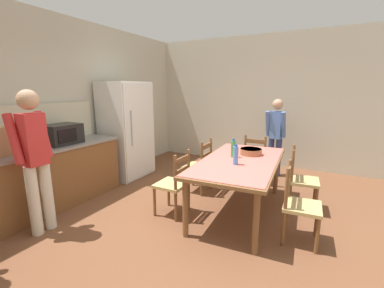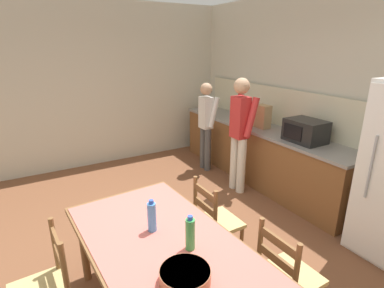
% 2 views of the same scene
% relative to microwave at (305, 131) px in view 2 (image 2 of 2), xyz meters
% --- Properties ---
extents(ground_plane, '(8.32, 8.32, 0.00)m').
position_rel_microwave_xyz_m(ground_plane, '(0.28, -2.21, -1.06)').
color(ground_plane, brown).
extents(wall_back, '(6.52, 0.12, 2.90)m').
position_rel_microwave_xyz_m(wall_back, '(0.28, 0.45, 0.39)').
color(wall_back, beige).
rests_on(wall_back, ground).
extents(wall_left, '(0.12, 5.20, 2.90)m').
position_rel_microwave_xyz_m(wall_left, '(-2.98, -2.21, 0.39)').
color(wall_left, beige).
rests_on(wall_left, ground).
extents(kitchen_counter, '(3.50, 0.66, 0.91)m').
position_rel_microwave_xyz_m(kitchen_counter, '(-0.91, 0.02, -0.60)').
color(kitchen_counter, brown).
rests_on(kitchen_counter, ground).
extents(counter_splashback, '(3.46, 0.03, 0.60)m').
position_rel_microwave_xyz_m(counter_splashback, '(-0.91, 0.33, 0.15)').
color(counter_splashback, beige).
rests_on(counter_splashback, kitchen_counter).
extents(microwave, '(0.50, 0.39, 0.30)m').
position_rel_microwave_xyz_m(microwave, '(0.00, 0.00, 0.00)').
color(microwave, black).
rests_on(microwave, kitchen_counter).
extents(paper_bag, '(0.24, 0.16, 0.36)m').
position_rel_microwave_xyz_m(paper_bag, '(-0.83, -0.01, 0.03)').
color(paper_bag, tan).
rests_on(paper_bag, kitchen_counter).
extents(dining_table, '(2.07, 1.14, 0.77)m').
position_rel_microwave_xyz_m(dining_table, '(0.91, -2.49, -0.37)').
color(dining_table, brown).
rests_on(dining_table, ground).
extents(bottle_near_centre, '(0.07, 0.07, 0.27)m').
position_rel_microwave_xyz_m(bottle_near_centre, '(0.66, -2.50, -0.17)').
color(bottle_near_centre, '#4C8ED6').
rests_on(bottle_near_centre, dining_table).
extents(bottle_off_centre, '(0.07, 0.07, 0.27)m').
position_rel_microwave_xyz_m(bottle_off_centre, '(1.00, -2.35, -0.17)').
color(bottle_off_centre, green).
rests_on(bottle_off_centre, dining_table).
extents(serving_bowl, '(0.32, 0.32, 0.09)m').
position_rel_microwave_xyz_m(serving_bowl, '(1.27, -2.54, -0.25)').
color(serving_bowl, '#9E6642').
rests_on(serving_bowl, dining_table).
extents(chair_side_far_left, '(0.42, 0.40, 0.91)m').
position_rel_microwave_xyz_m(chair_side_far_left, '(0.41, -1.72, -0.62)').
color(chair_side_far_left, brown).
rests_on(chair_side_far_left, ground).
extents(chair_side_far_right, '(0.43, 0.41, 0.91)m').
position_rel_microwave_xyz_m(chair_side_far_right, '(1.31, -1.66, -0.62)').
color(chair_side_far_right, brown).
rests_on(chair_side_far_right, ground).
extents(person_at_sink, '(0.39, 0.27, 1.55)m').
position_rel_microwave_xyz_m(person_at_sink, '(-1.69, -0.50, -0.19)').
color(person_at_sink, '#4C4C4C').
rests_on(person_at_sink, ground).
extents(person_at_counter, '(0.43, 0.30, 1.73)m').
position_rel_microwave_xyz_m(person_at_counter, '(-0.74, -0.52, -0.09)').
color(person_at_counter, silver).
rests_on(person_at_counter, ground).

